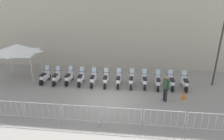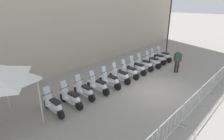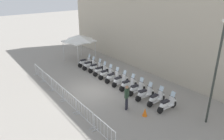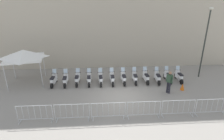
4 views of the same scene
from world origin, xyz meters
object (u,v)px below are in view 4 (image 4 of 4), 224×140
Objects in this scene: motorcycle_6 at (124,78)px; canopy_tent at (24,54)px; barrier_segment_3 at (144,110)px; motorcycle_2 at (77,79)px; barrier_segment_4 at (178,108)px; motorcycle_10 at (168,77)px; traffic_cone at (182,87)px; motorcycle_11 at (179,77)px; barrier_segment_1 at (72,112)px; motorcycle_9 at (158,78)px; motorcycle_1 at (65,80)px; barrier_segment_5 at (212,107)px; motorcycle_3 at (89,79)px; motorcycle_0 at (53,80)px; motorcycle_5 at (112,79)px; motorcycle_7 at (135,78)px; street_lamp at (206,37)px; motorcycle_4 at (101,79)px; barrier_segment_0 at (35,114)px; barrier_segment_2 at (108,111)px; officer_near_row_end at (169,81)px; motorcycle_8 at (146,78)px.

motorcycle_6 is 8.35m from canopy_tent.
motorcycle_2 is at bearing 120.85° from barrier_segment_3.
motorcycle_10 is at bearing 64.48° from barrier_segment_4.
motorcycle_6 is 4.68m from traffic_cone.
motorcycle_11 is 9.74m from barrier_segment_1.
motorcycle_9 is (2.83, -0.60, 0.00)m from motorcycle_6.
motorcycle_1 is 8.70m from motorcycle_10.
motorcycle_9 is 0.87× the size of barrier_segment_5.
motorcycle_3 and motorcycle_10 have the same top height.
motorcycle_10 is 5.04m from barrier_segment_4.
motorcycle_0 and motorcycle_5 have the same top height.
motorcycle_6 is 1.01× the size of motorcycle_7.
motorcycle_6 and motorcycle_11 have the same top height.
street_lamp is (5.53, 4.79, 3.13)m from barrier_segment_4.
motorcycle_10 is at bearing -10.22° from motorcycle_4.
barrier_segment_0 is at bearing -151.20° from motorcycle_6.
street_lamp is 15.22m from canopy_tent.
motorcycle_11 is 0.87× the size of barrier_segment_3.
motorcycle_1 reaches higher than traffic_cone.
motorcycle_10 is 4.96m from barrier_segment_5.
motorcycle_0 and motorcycle_2 have the same top height.
barrier_segment_3 is at bearing -11.37° from barrier_segment_2.
street_lamp reaches higher than motorcycle_11.
motorcycle_2 is at bearing 157.90° from traffic_cone.
motorcycle_1 is at bearing 155.44° from officer_near_row_end.
motorcycle_11 is 4.04m from street_lamp.
barrier_segment_1 is 3.56× the size of traffic_cone.
motorcycle_2 reaches higher than barrier_segment_3.
barrier_segment_0 is at bearing 168.63° from barrier_segment_3.
motorcycle_2 is 4.83m from motorcycle_7.
traffic_cone is (6.49, 2.07, -0.25)m from barrier_segment_2.
traffic_cone is at bearing 10.98° from barrier_segment_1.
barrier_segment_0 is 9.30m from officer_near_row_end.
motorcycle_10 is at bearing -10.93° from motorcycle_0.
barrier_segment_1 is at bearing -161.41° from motorcycle_11.
barrier_segment_4 is at bearing -115.52° from motorcycle_10.
traffic_cone is (4.45, 2.48, -0.25)m from barrier_segment_3.
motorcycle_5 is 1.00× the size of motorcycle_6.
canopy_tent reaches higher than barrier_segment_5.
motorcycle_11 reaches higher than barrier_segment_5.
motorcycle_8 and motorcycle_10 have the same top height.
canopy_tent is (-9.42, 7.46, 2.00)m from barrier_segment_4.
officer_near_row_end reaches higher than motorcycle_0.
motorcycle_6 is 1.01× the size of motorcycle_9.
traffic_cone is (0.37, 3.30, -0.25)m from barrier_segment_5.
motorcycle_10 reaches higher than barrier_segment_5.
officer_near_row_end is (3.65, -2.66, 0.53)m from motorcycle_5.
motorcycle_3 and motorcycle_6 have the same top height.
barrier_segment_2 and barrier_segment_3 have the same top height.
motorcycle_4 is 5.43m from officer_near_row_end.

